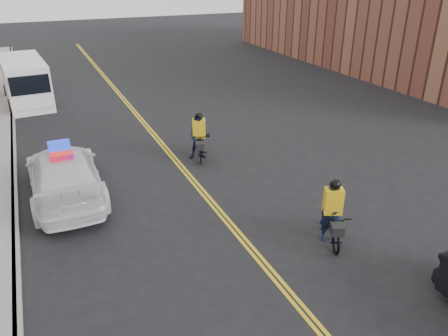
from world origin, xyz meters
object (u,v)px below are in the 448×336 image
cargo_van (26,82)px  cyclist_near (331,220)px  police_cruiser (64,174)px  cyclist_far (199,140)px

cargo_van → cyclist_near: 19.83m
police_cruiser → cyclist_far: (5.32, 1.19, -0.05)m
police_cruiser → cyclist_near: (6.59, -5.84, -0.15)m
cyclist_far → police_cruiser: bearing=-147.7°
police_cruiser → cyclist_far: 5.45m
cyclist_far → cargo_van: bearing=137.8°
cyclist_far → cyclist_near: bearing=-60.1°
cyclist_near → cyclist_far: 7.15m
police_cruiser → cargo_van: size_ratio=0.94×
police_cruiser → cyclist_near: size_ratio=2.71×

